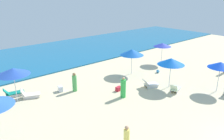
% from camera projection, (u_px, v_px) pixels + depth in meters
% --- Properties ---
extents(ocean, '(60.00, 13.00, 0.12)m').
position_uv_depth(ocean, '(45.00, 56.00, 27.95)').
color(ocean, '#186391').
rests_on(ocean, ground_plane).
extents(umbrella_1, '(1.91, 1.91, 2.42)m').
position_uv_depth(umbrella_1, '(221.00, 65.00, 17.41)').
color(umbrella_1, silver).
rests_on(umbrella_1, ground_plane).
extents(umbrella_3, '(2.23, 2.23, 2.42)m').
position_uv_depth(umbrella_3, '(132.00, 52.00, 21.24)').
color(umbrella_3, silver).
rests_on(umbrella_3, ground_plane).
extents(umbrella_4, '(2.26, 2.26, 2.55)m').
position_uv_depth(umbrella_4, '(13.00, 71.00, 15.61)').
color(umbrella_4, silver).
rests_on(umbrella_4, ground_plane).
extents(lounge_chair_4_0, '(1.48, 1.12, 0.72)m').
position_uv_depth(lounge_chair_4_0, '(30.00, 94.00, 16.92)').
color(lounge_chair_4_0, silver).
rests_on(lounge_chair_4_0, ground_plane).
extents(lounge_chair_4_1, '(1.53, 0.85, 0.68)m').
position_uv_depth(lounge_chair_4_1, '(14.00, 93.00, 17.15)').
color(lounge_chair_4_1, silver).
rests_on(lounge_chair_4_1, ground_plane).
extents(umbrella_5, '(1.91, 1.91, 2.28)m').
position_uv_depth(umbrella_5, '(162.00, 45.00, 24.41)').
color(umbrella_5, silver).
rests_on(umbrella_5, ground_plane).
extents(umbrella_6, '(2.17, 2.17, 2.49)m').
position_uv_depth(umbrella_6, '(171.00, 61.00, 18.16)').
color(umbrella_6, silver).
rests_on(umbrella_6, ground_plane).
extents(lounge_chair_6_0, '(1.42, 1.09, 0.70)m').
position_uv_depth(lounge_chair_6_0, '(150.00, 84.00, 18.77)').
color(lounge_chair_6_0, silver).
rests_on(lounge_chair_6_0, ground_plane).
extents(lounge_chair_6_1, '(1.33, 0.90, 0.73)m').
position_uv_depth(lounge_chair_6_1, '(175.00, 89.00, 17.91)').
color(lounge_chair_6_1, silver).
rests_on(lounge_chair_6_1, ground_plane).
extents(beachgoer_1, '(0.50, 0.50, 1.54)m').
position_uv_depth(beachgoer_1, '(75.00, 83.00, 17.91)').
color(beachgoer_1, '#4EAA57').
rests_on(beachgoer_1, ground_plane).
extents(beachgoer_3, '(0.45, 0.45, 1.61)m').
position_uv_depth(beachgoer_3, '(123.00, 88.00, 16.85)').
color(beachgoer_3, green).
rests_on(beachgoer_3, ground_plane).
extents(beachgoer_4, '(0.40, 0.40, 1.47)m').
position_uv_depth(beachgoer_4, '(127.00, 140.00, 11.05)').
color(beachgoer_4, '#F9E86C').
rests_on(beachgoer_4, ground_plane).
extents(beach_ball_0, '(0.31, 0.31, 0.31)m').
position_uv_depth(beach_ball_0, '(158.00, 71.00, 22.14)').
color(beach_ball_0, '#4294D1').
rests_on(beach_ball_0, ground_plane).
extents(cooler_box_1, '(0.51, 0.36, 0.34)m').
position_uv_depth(cooler_box_1, '(119.00, 89.00, 18.12)').
color(cooler_box_1, red).
rests_on(cooler_box_1, ground_plane).
extents(cooler_box_2, '(0.44, 0.53, 0.43)m').
position_uv_depth(cooler_box_2, '(60.00, 89.00, 18.00)').
color(cooler_box_2, white).
rests_on(cooler_box_2, ground_plane).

